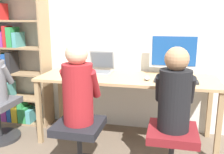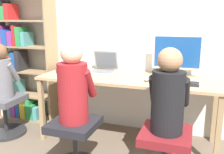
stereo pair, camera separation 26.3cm
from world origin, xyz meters
The scene contains 14 objects.
ground_plane centered at (0.00, 0.00, 0.00)m, with size 14.00×14.00×0.00m, color brown.
wall_back centered at (0.00, 0.73, 1.30)m, with size 10.00×0.05×2.60m.
desk centered at (0.00, 0.33, 0.68)m, with size 1.95×0.66×0.75m.
desktop_monitor centered at (0.49, 0.53, 0.99)m, with size 0.53×0.21×0.46m.
laptop centered at (-0.35, 0.49, 0.81)m, with size 0.30×0.31×0.25m.
keyboard centered at (0.52, 0.20, 0.77)m, with size 0.43×0.14×0.03m.
computer_mouse_by_keyboard centered at (0.23, 0.23, 0.77)m, with size 0.06×0.12×0.04m.
office_chair_left centered at (0.50, -0.31, 0.27)m, with size 0.46×0.46×0.48m.
office_chair_right centered at (-0.31, -0.36, 0.27)m, with size 0.46×0.46×0.48m.
person_at_monitor centered at (0.50, -0.31, 0.79)m, with size 0.32×0.31×0.69m.
person_at_laptop centered at (-0.31, -0.35, 0.80)m, with size 0.33×0.32×0.72m.
bookshelf centered at (-1.59, 0.51, 0.79)m, with size 0.85×0.27×1.70m.
office_chair_side centered at (-1.45, 0.02, 0.27)m, with size 0.46×0.46×0.48m.
person_near_shelf centered at (-1.45, 0.02, 0.76)m, with size 0.31×0.29×0.63m.
Camera 2 is at (0.70, -2.25, 1.38)m, focal length 40.00 mm.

